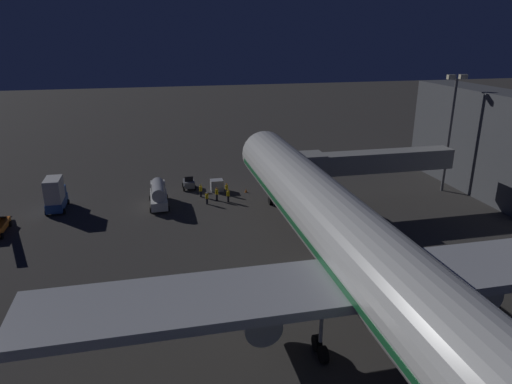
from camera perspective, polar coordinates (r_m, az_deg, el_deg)
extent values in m
plane|color=#383533|center=(45.73, 7.72, -9.60)|extent=(320.00, 320.00, 0.00)
cylinder|color=silver|center=(36.33, 12.59, -7.07)|extent=(6.13, 60.63, 6.13)
sphere|color=silver|center=(63.34, 1.05, 4.74)|extent=(6.00, 6.00, 6.00)
cube|color=#196033|center=(36.53, 12.54, -7.72)|extent=(6.19, 58.20, 0.50)
cube|color=black|center=(61.35, 1.47, 5.29)|extent=(3.37, 1.40, 0.90)
cube|color=#B7BABF|center=(34.90, 14.16, -10.34)|extent=(48.40, 6.52, 0.70)
cylinder|color=#B7BABF|center=(40.69, 24.17, -9.94)|extent=(2.57, 5.42, 2.57)
cylinder|color=black|center=(42.58, 22.04, -8.31)|extent=(2.19, 0.15, 2.19)
cylinder|color=#B7BABF|center=(34.05, -0.09, -14.02)|extent=(2.57, 5.42, 2.57)
cylinder|color=black|center=(36.29, -1.05, -11.73)|extent=(2.19, 0.15, 2.19)
cylinder|color=#B7BABF|center=(61.13, 1.81, 0.59)|extent=(0.28, 0.28, 2.43)
cylinder|color=black|center=(61.73, 1.79, -1.00)|extent=(0.45, 1.20, 1.20)
cylinder|color=#B7BABF|center=(37.43, 20.45, -13.51)|extent=(0.28, 0.28, 2.43)
cylinder|color=black|center=(38.85, 19.61, -15.30)|extent=(0.45, 1.20, 1.20)
cylinder|color=black|center=(37.97, 20.66, -16.32)|extent=(0.45, 1.20, 1.20)
cylinder|color=#B7BABF|center=(33.97, 7.96, -15.98)|extent=(0.28, 0.28, 2.43)
cylinder|color=black|center=(35.53, 7.44, -17.80)|extent=(0.45, 1.20, 1.20)
cylinder|color=black|center=(34.57, 8.21, -19.04)|extent=(0.45, 1.20, 1.20)
cube|color=#9E9E99|center=(61.70, 15.04, 3.68)|extent=(19.00, 2.60, 2.50)
cube|color=#9E9E99|center=(57.96, 6.66, 3.24)|extent=(3.20, 3.40, 3.00)
cube|color=black|center=(57.52, 5.34, 3.16)|extent=(0.70, 3.20, 2.70)
cylinder|color=#B7BABF|center=(59.39, 7.44, -0.12)|extent=(0.56, 0.56, 4.85)
cylinder|color=black|center=(60.32, 7.89, -1.98)|extent=(0.25, 0.60, 0.60)
cylinder|color=black|center=(59.93, 6.81, -2.08)|extent=(0.25, 0.60, 0.60)
cylinder|color=#59595E|center=(70.44, 22.49, 6.24)|extent=(0.40, 0.40, 15.74)
cube|color=#F9EFC6|center=(69.81, 23.97, 12.74)|extent=(1.10, 0.50, 0.60)
cube|color=#F9EFC6|center=(68.76, 22.73, 12.82)|extent=(1.10, 0.50, 0.60)
cube|color=silver|center=(62.48, -11.77, -0.87)|extent=(2.10, 6.47, 1.10)
cylinder|color=#B7BABF|center=(61.84, -11.85, 0.29)|extent=(1.70, 5.50, 1.70)
cube|color=silver|center=(64.34, -11.90, 0.75)|extent=(1.89, 1.80, 1.10)
cylinder|color=black|center=(64.81, -10.82, -0.59)|extent=(0.24, 0.70, 0.70)
cylinder|color=black|center=(64.80, -12.77, -0.73)|extent=(0.24, 0.70, 0.70)
cylinder|color=black|center=(60.56, -10.63, -2.00)|extent=(0.24, 0.70, 0.70)
cylinder|color=black|center=(60.55, -12.72, -2.15)|extent=(0.24, 0.70, 0.70)
cylinder|color=black|center=(62.10, -27.79, -3.44)|extent=(0.24, 0.70, 0.70)
cylinder|color=black|center=(58.91, -28.61, -4.75)|extent=(0.24, 0.70, 0.70)
cube|color=slate|center=(68.48, -8.19, 1.04)|extent=(1.50, 2.46, 0.90)
cube|color=black|center=(67.88, -8.20, 1.58)|extent=(1.20, 0.20, 0.70)
cylinder|color=black|center=(69.49, -7.57, 0.95)|extent=(0.24, 0.70, 0.70)
cylinder|color=black|center=(69.38, -8.90, 0.85)|extent=(0.24, 0.70, 0.70)
cylinder|color=black|center=(67.86, -7.43, 0.50)|extent=(0.24, 0.70, 0.70)
cylinder|color=black|center=(67.75, -8.79, 0.41)|extent=(0.24, 0.70, 0.70)
cube|color=#234C9E|center=(65.07, -23.12, -1.25)|extent=(2.00, 5.01, 1.10)
cube|color=silver|center=(63.86, -23.45, 0.26)|extent=(1.90, 3.51, 2.93)
cube|color=#234C9E|center=(66.31, -23.01, 0.15)|extent=(1.80, 1.60, 1.10)
cylinder|color=black|center=(66.68, -21.93, -1.11)|extent=(0.24, 0.70, 0.70)
cylinder|color=black|center=(67.08, -23.71, -1.24)|extent=(0.24, 0.70, 0.70)
cylinder|color=black|center=(63.43, -22.37, -2.18)|extent=(0.24, 0.70, 0.70)
cylinder|color=black|center=(63.84, -24.24, -2.31)|extent=(0.24, 0.70, 0.70)
cube|color=#B7BABF|center=(67.19, -4.80, 0.82)|extent=(1.76, 1.52, 1.62)
cylinder|color=black|center=(65.34, -3.60, -0.03)|extent=(0.28, 0.28, 0.86)
cylinder|color=yellow|center=(65.11, -3.61, 0.58)|extent=(0.40, 0.40, 0.61)
sphere|color=tan|center=(64.97, -3.62, 0.94)|extent=(0.24, 0.24, 0.24)
sphere|color=orange|center=(64.96, -3.62, 0.98)|extent=(0.23, 0.23, 0.23)
cylinder|color=black|center=(62.21, -5.99, -1.13)|extent=(0.28, 0.28, 0.81)
cylinder|color=yellow|center=(61.97, -6.02, -0.51)|extent=(0.40, 0.40, 0.62)
sphere|color=tan|center=(61.83, -6.03, -0.14)|extent=(0.24, 0.24, 0.24)
sphere|color=white|center=(61.81, -6.03, -0.10)|extent=(0.23, 0.23, 0.23)
cylinder|color=black|center=(63.42, -4.79, -0.64)|extent=(0.28, 0.28, 0.92)
cylinder|color=yellow|center=(63.15, -4.81, 0.03)|extent=(0.40, 0.40, 0.67)
sphere|color=tan|center=(63.01, -4.82, 0.42)|extent=(0.24, 0.24, 0.24)
sphere|color=orange|center=(62.99, -4.83, 0.47)|extent=(0.23, 0.23, 0.23)
cylinder|color=black|center=(65.01, -6.74, -0.24)|extent=(0.28, 0.28, 0.86)
cylinder|color=yellow|center=(64.76, -6.77, 0.40)|extent=(0.40, 0.40, 0.68)
sphere|color=tan|center=(64.61, -6.78, 0.79)|extent=(0.24, 0.24, 0.24)
sphere|color=yellow|center=(64.60, -6.79, 0.83)|extent=(0.23, 0.23, 0.23)
cylinder|color=black|center=(62.79, -3.42, -0.85)|extent=(0.28, 0.28, 0.85)
cylinder|color=yellow|center=(62.53, -3.43, -0.19)|extent=(0.40, 0.40, 0.66)
sphere|color=tan|center=(62.39, -3.44, 0.19)|extent=(0.24, 0.24, 0.24)
sphere|color=yellow|center=(62.37, -3.44, 0.24)|extent=(0.23, 0.23, 0.23)
cone|color=orange|center=(67.39, 2.43, 0.45)|extent=(0.36, 0.36, 0.55)
cone|color=orange|center=(66.42, -1.23, 0.18)|extent=(0.36, 0.36, 0.55)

